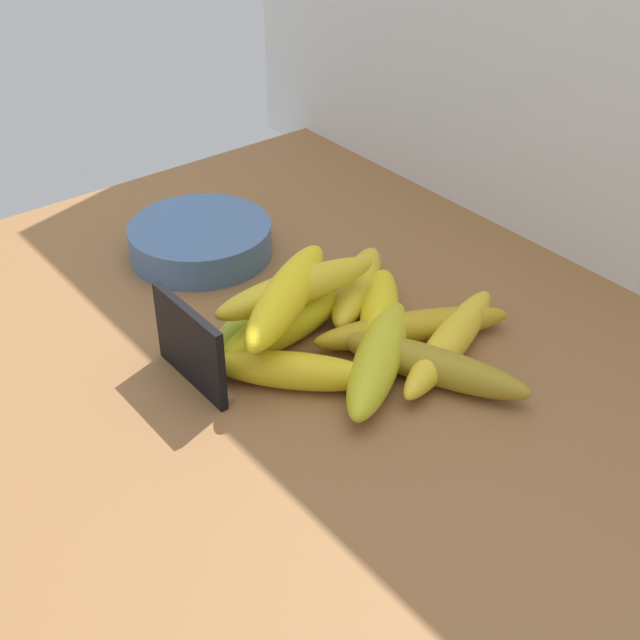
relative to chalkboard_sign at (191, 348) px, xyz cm
name	(u,v)px	position (x,y,z in cm)	size (l,w,h in cm)	color
counter_top	(340,425)	(12.15, 8.00, -5.36)	(110.00, 76.00, 3.00)	#926238
chalkboard_sign	(191,348)	(0.00, 0.00, 0.00)	(11.00, 1.80, 8.40)	black
fruit_bowl	(200,240)	(-19.87, 13.19, -1.93)	(16.50, 16.50, 3.86)	#4A6EA1
banana_0	(380,311)	(4.05, 19.77, -1.93)	(15.17, 3.86, 3.86)	yellow
banana_1	(295,371)	(6.54, 7.08, -2.07)	(16.00, 3.58, 3.58)	yellow
banana_2	(285,324)	(0.22, 10.61, -1.74)	(16.01, 4.24, 4.24)	yellow
banana_3	(412,328)	(8.14, 20.53, -2.14)	(20.34, 3.43, 3.43)	gold
banana_4	(379,357)	(10.19, 14.23, -1.68)	(18.53, 4.36, 4.36)	gold
banana_5	(447,339)	(11.69, 21.81, -2.10)	(19.99, 3.52, 3.52)	yellow
banana_6	(357,286)	(-0.92, 20.98, -1.91)	(15.71, 3.89, 3.89)	yellow
banana_7	(266,308)	(-3.71, 11.09, -2.11)	(20.35, 3.50, 3.50)	#A9C231
banana_8	(431,365)	(13.78, 17.68, -2.04)	(19.27, 3.64, 3.64)	olive
banana_9	(287,295)	(1.28, 10.13, 2.44)	(18.82, 4.11, 4.11)	yellow
banana_10	(297,288)	(0.46, 11.94, 2.13)	(18.03, 3.49, 3.49)	yellow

